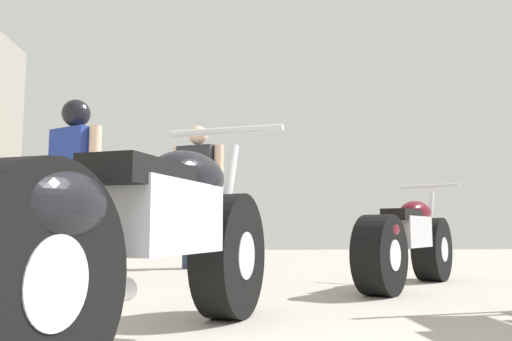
{
  "coord_description": "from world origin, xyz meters",
  "views": [
    {
      "loc": [
        -0.05,
        0.16,
        0.47
      ],
      "look_at": [
        0.16,
        3.72,
        0.88
      ],
      "focal_mm": 36.66,
      "sensor_mm": 36.0,
      "label": 1
    }
  ],
  "objects_px": {
    "mechanic_in_blue": "(197,187)",
    "mechanic_with_helmet": "(74,172)",
    "motorcycle_black_naked": "(408,243)",
    "motorcycle_maroon_cruiser": "(157,239)"
  },
  "relations": [
    {
      "from": "motorcycle_maroon_cruiser",
      "to": "mechanic_in_blue",
      "type": "bearing_deg",
      "value": 91.06
    },
    {
      "from": "motorcycle_black_naked",
      "to": "mechanic_in_blue",
      "type": "bearing_deg",
      "value": 129.47
    },
    {
      "from": "motorcycle_black_naked",
      "to": "mechanic_with_helmet",
      "type": "relative_size",
      "value": 0.99
    },
    {
      "from": "mechanic_in_blue",
      "to": "motorcycle_maroon_cruiser",
      "type": "bearing_deg",
      "value": -88.94
    },
    {
      "from": "motorcycle_maroon_cruiser",
      "to": "motorcycle_black_naked",
      "type": "relative_size",
      "value": 1.28
    },
    {
      "from": "motorcycle_maroon_cruiser",
      "to": "mechanic_with_helmet",
      "type": "bearing_deg",
      "value": 112.42
    },
    {
      "from": "mechanic_with_helmet",
      "to": "motorcycle_black_naked",
      "type": "bearing_deg",
      "value": -10.35
    },
    {
      "from": "motorcycle_maroon_cruiser",
      "to": "mechanic_with_helmet",
      "type": "distance_m",
      "value": 2.93
    },
    {
      "from": "mechanic_in_blue",
      "to": "mechanic_with_helmet",
      "type": "height_order",
      "value": "mechanic_in_blue"
    },
    {
      "from": "motorcycle_maroon_cruiser",
      "to": "motorcycle_black_naked",
      "type": "xyz_separation_m",
      "value": [
        1.76,
        2.14,
        -0.07
      ]
    }
  ]
}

